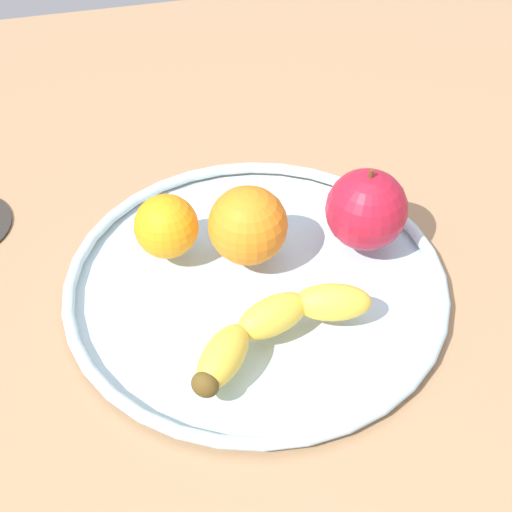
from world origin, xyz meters
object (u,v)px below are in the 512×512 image
at_px(orange_front_left, 166,226).
at_px(apple, 366,209).
at_px(fruit_bowl, 256,284).
at_px(orange_back_right, 247,225).
at_px(banana, 273,327).

bearing_deg(orange_front_left, apple, 171.11).
relative_size(fruit_bowl, orange_back_right, 4.80).
bearing_deg(orange_back_right, banana, 88.74).
xyz_separation_m(fruit_bowl, orange_back_right, (0.00, -0.03, 0.05)).
distance_m(apple, orange_back_right, 0.12).
relative_size(apple, orange_back_right, 1.15).
relative_size(fruit_bowl, orange_front_left, 5.86).
xyz_separation_m(fruit_bowl, orange_front_left, (0.08, -0.06, 0.04)).
relative_size(apple, orange_front_left, 1.40).
bearing_deg(fruit_bowl, orange_front_left, -37.51).
xyz_separation_m(banana, orange_front_left, (0.07, -0.14, 0.01)).
height_order(banana, orange_back_right, orange_back_right).
relative_size(banana, orange_back_right, 2.36).
height_order(apple, orange_back_right, apple).
distance_m(banana, orange_front_left, 0.16).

